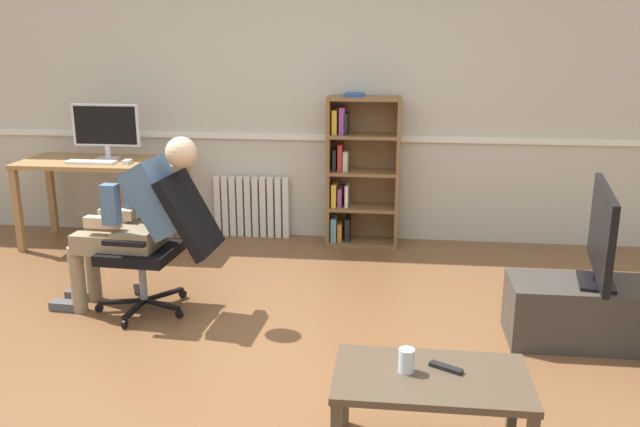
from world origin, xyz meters
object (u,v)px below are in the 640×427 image
office_chair (163,238)px  tv_stand (592,313)px  computer_desk (103,172)px  coffee_table (431,386)px  radiator (252,207)px  keyboard (91,162)px  bookshelf (358,172)px  person_seated (136,218)px  computer_mouse (127,162)px  imac_monitor (106,127)px  spare_remote (446,368)px  tv_screen (602,234)px  drinking_glass (406,360)px

office_chair → tv_stand: 2.73m
computer_desk → coffee_table: 3.89m
radiator → office_chair: bearing=-96.6°
keyboard → coffee_table: keyboard is taller
bookshelf → person_seated: 2.14m
computer_desk → person_seated: person_seated is taller
bookshelf → radiator: size_ratio=1.92×
computer_desk → computer_mouse: computer_mouse is taller
imac_monitor → spare_remote: 3.96m
person_seated → keyboard: bearing=-140.9°
computer_mouse → person_seated: size_ratio=0.08×
radiator → tv_stand: 3.14m
radiator → person_seated: person_seated is taller
imac_monitor → tv_screen: size_ratio=0.69×
person_seated → coffee_table: 2.36m
person_seated → radiator: bearing=171.1°
office_chair → drinking_glass: (1.58, -1.39, -0.06)m
tv_screen → radiator: bearing=62.7°
computer_desk → tv_screen: size_ratio=1.59×
computer_mouse → tv_stand: size_ratio=0.10×
person_seated → drinking_glass: 2.25m
keyboard → radiator: size_ratio=0.61×
radiator → keyboard: bearing=-157.1°
computer_mouse → person_seated: bearing=-65.5°
imac_monitor → bookshelf: bookshelf is taller
computer_desk → imac_monitor: imac_monitor is taller
bookshelf → radiator: 1.05m
bookshelf → spare_remote: 3.08m
computer_desk → radiator: bearing=17.7°
imac_monitor → coffee_table: bearing=-46.8°
keyboard → person_seated: bearing=-54.4°
computer_desk → imac_monitor: (0.03, 0.08, 0.38)m
drinking_glass → person_seated: bearing=141.4°
computer_desk → spare_remote: 3.89m
person_seated → coffee_table: person_seated is taller
imac_monitor → radiator: (1.20, 0.31, -0.75)m
drinking_glass → computer_mouse: bearing=131.3°
computer_desk → drinking_glass: 3.79m
computer_desk → bookshelf: bookshelf is taller
bookshelf → office_chair: bearing=-125.3°
office_chair → coffee_table: office_chair is taller
keyboard → radiator: keyboard is taller
computer_desk → spare_remote: (2.77, -2.72, -0.24)m
computer_desk → imac_monitor: bearing=70.0°
keyboard → person_seated: person_seated is taller
keyboard → tv_screen: 4.00m
keyboard → drinking_glass: (2.63, -2.62, -0.31)m
keyboard → person_seated: 1.50m
keyboard → drinking_glass: bearing=-44.9°
coffee_table → spare_remote: bearing=41.3°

